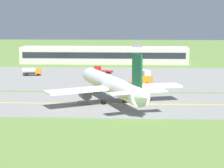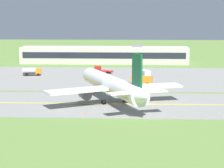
{
  "view_description": "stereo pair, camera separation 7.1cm",
  "coord_description": "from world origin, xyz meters",
  "px_view_note": "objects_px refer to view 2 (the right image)",
  "views": [
    {
      "loc": [
        -1.4,
        -97.33,
        20.4
      ],
      "look_at": [
        -6.4,
        4.18,
        4.0
      ],
      "focal_mm": 69.85,
      "sensor_mm": 36.0,
      "label": 1
    },
    {
      "loc": [
        -1.33,
        -97.33,
        20.4
      ],
      "look_at": [
        -6.4,
        4.18,
        4.0
      ],
      "focal_mm": 69.85,
      "sensor_mm": 36.0,
      "label": 2
    }
  ],
  "objects_px": {
    "airplane_lead": "(112,85)",
    "service_truck_catering": "(101,70)",
    "service_truck_fuel": "(145,73)",
    "service_truck_baggage": "(32,71)",
    "service_truck_pushback": "(142,80)"
  },
  "relations": [
    {
      "from": "service_truck_baggage",
      "to": "service_truck_fuel",
      "type": "distance_m",
      "value": 37.5
    },
    {
      "from": "service_truck_baggage",
      "to": "service_truck_pushback",
      "type": "bearing_deg",
      "value": -25.2
    },
    {
      "from": "airplane_lead",
      "to": "service_truck_catering",
      "type": "bearing_deg",
      "value": 97.23
    },
    {
      "from": "service_truck_fuel",
      "to": "service_truck_baggage",
      "type": "bearing_deg",
      "value": 175.15
    },
    {
      "from": "service_truck_fuel",
      "to": "service_truck_pushback",
      "type": "height_order",
      "value": "same"
    },
    {
      "from": "service_truck_fuel",
      "to": "service_truck_catering",
      "type": "distance_m",
      "value": 18.47
    },
    {
      "from": "airplane_lead",
      "to": "service_truck_fuel",
      "type": "xyz_separation_m",
      "value": [
        8.46,
        39.97,
        -2.6
      ]
    },
    {
      "from": "service_truck_baggage",
      "to": "service_truck_catering",
      "type": "relative_size",
      "value": 0.92
    },
    {
      "from": "service_truck_pushback",
      "to": "service_truck_fuel",
      "type": "bearing_deg",
      "value": 85.46
    },
    {
      "from": "airplane_lead",
      "to": "service_truck_pushback",
      "type": "relative_size",
      "value": 6.07
    },
    {
      "from": "service_truck_baggage",
      "to": "service_truck_fuel",
      "type": "relative_size",
      "value": 0.98
    },
    {
      "from": "airplane_lead",
      "to": "service_truck_catering",
      "type": "xyz_separation_m",
      "value": [
        -6.45,
        50.86,
        -2.95
      ]
    },
    {
      "from": "airplane_lead",
      "to": "service_truck_catering",
      "type": "relative_size",
      "value": 5.63
    },
    {
      "from": "airplane_lead",
      "to": "service_truck_baggage",
      "type": "bearing_deg",
      "value": 123.82
    },
    {
      "from": "service_truck_baggage",
      "to": "service_truck_fuel",
      "type": "xyz_separation_m",
      "value": [
        37.36,
        -3.17,
        -0.0
      ]
    }
  ]
}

